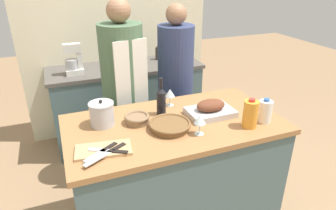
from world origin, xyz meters
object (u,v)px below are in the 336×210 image
object	(u,v)px
mixing_bowl	(137,119)
person_cook_aproned	(124,88)
wine_bottle_green	(161,100)
knife_bread	(109,151)
cutting_board	(104,150)
condiment_bottle_tall	(184,57)
juice_jug	(250,114)
stand_mixer	(74,62)
condiment_bottle_short	(109,59)
milk_jug	(265,111)
wine_glass_left	(170,93)
knife_paring	(102,151)
knife_chef	(107,153)
roasting_pan	(210,109)
person_cook_guest	(175,82)
condiment_bottle_extra	(158,53)
stock_pot	(102,114)
wine_glass_right	(200,120)
wicker_basket	(170,125)

from	to	relation	value
mixing_bowl	person_cook_aproned	distance (m)	0.65
wine_bottle_green	knife_bread	bearing A→B (deg)	-140.81
cutting_board	condiment_bottle_tall	distance (m)	1.90
juice_jug	stand_mixer	distance (m)	1.91
juice_jug	condiment_bottle_tall	distance (m)	1.55
knife_bread	condiment_bottle_short	bearing A→B (deg)	78.68
milk_jug	wine_glass_left	world-z (taller)	milk_jug
cutting_board	knife_paring	xyz separation A→B (m)	(-0.01, -0.03, 0.01)
cutting_board	knife_bread	bearing A→B (deg)	-56.58
knife_chef	condiment_bottle_tall	world-z (taller)	condiment_bottle_tall
cutting_board	person_cook_aproned	distance (m)	0.99
roasting_pan	stand_mixer	size ratio (longest dim) A/B	1.08
person_cook_guest	wine_bottle_green	bearing A→B (deg)	-104.88
milk_jug	condiment_bottle_short	distance (m)	1.85
mixing_bowl	condiment_bottle_extra	xyz separation A→B (m)	(0.69, 1.48, 0.03)
mixing_bowl	stand_mixer	bearing A→B (deg)	103.12
knife_paring	knife_bread	size ratio (longest dim) A/B	0.99
stock_pot	stand_mixer	world-z (taller)	stand_mixer
condiment_bottle_short	person_cook_guest	size ratio (longest dim) A/B	0.13
stock_pot	knife_chef	world-z (taller)	stock_pot
mixing_bowl	cutting_board	bearing A→B (deg)	-136.56
milk_jug	wine_bottle_green	world-z (taller)	wine_bottle_green
wine_glass_left	person_cook_aproned	size ratio (longest dim) A/B	0.08
knife_paring	wine_glass_right	bearing A→B (deg)	0.23
wicker_basket	condiment_bottle_tall	distance (m)	1.55
mixing_bowl	wine_bottle_green	size ratio (longest dim) A/B	0.62
wine_glass_left	milk_jug	bearing A→B (deg)	-43.31
person_cook_guest	cutting_board	bearing A→B (deg)	-115.91
roasting_pan	cutting_board	bearing A→B (deg)	-166.92
milk_jug	knife_bread	bearing A→B (deg)	-179.71
condiment_bottle_tall	condiment_bottle_extra	bearing A→B (deg)	127.18
wine_glass_right	wine_glass_left	bearing A→B (deg)	91.79
stand_mixer	person_cook_aproned	distance (m)	0.74
milk_jug	juice_jug	bearing A→B (deg)	-170.76
knife_chef	stand_mixer	xyz separation A→B (m)	(-0.02, 1.63, 0.10)
juice_jug	mixing_bowl	bearing A→B (deg)	154.85
milk_jug	knife_bread	size ratio (longest dim) A/B	0.80
cutting_board	condiment_bottle_short	world-z (taller)	condiment_bottle_short
wine_glass_right	stand_mixer	xyz separation A→B (m)	(-0.64, 1.59, 0.01)
stand_mixer	wine_bottle_green	bearing A→B (deg)	-67.51
knife_paring	knife_bread	distance (m)	0.04
knife_bread	stock_pot	bearing A→B (deg)	85.85
knife_chef	knife_paring	size ratio (longest dim) A/B	1.24
wine_glass_left	stand_mixer	xyz separation A→B (m)	(-0.63, 1.10, 0.02)
cutting_board	roasting_pan	bearing A→B (deg)	13.08
cutting_board	wine_glass_left	bearing A→B (deg)	36.86
wine_glass_right	knife_paring	xyz separation A→B (m)	(-0.64, -0.00, -0.09)
person_cook_aproned	mixing_bowl	bearing A→B (deg)	-107.32
cutting_board	wine_glass_right	world-z (taller)	wine_glass_right
person_cook_aproned	knife_bread	bearing A→B (deg)	-120.32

